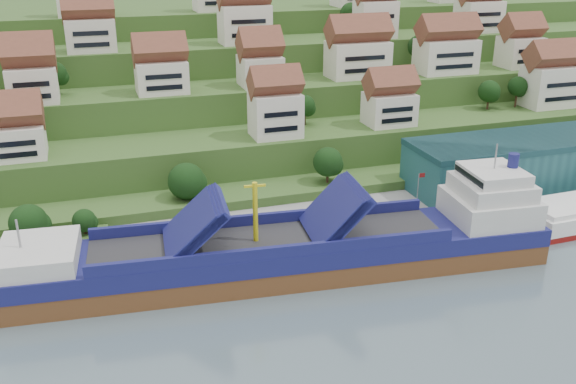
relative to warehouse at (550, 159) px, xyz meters
name	(u,v)px	position (x,y,z in m)	size (l,w,h in m)	color
ground	(345,265)	(-52.00, -17.00, -7.20)	(300.00, 300.00, 0.00)	slate
quay	(412,209)	(-32.00, -2.00, -6.10)	(180.00, 14.00, 2.20)	gray
hillside	(211,76)	(-52.00, 86.55, 3.46)	(260.00, 128.00, 31.00)	#2D4C1E
hillside_village	(247,48)	(-51.36, 45.53, 17.94)	(156.82, 61.91, 28.95)	white
hillside_trees	(229,102)	(-59.98, 28.29, 9.64)	(141.06, 62.86, 31.57)	#153712
warehouse	(550,159)	(0.00, 0.00, 0.00)	(60.00, 15.00, 10.00)	#21555A
flagpole	(418,191)	(-33.89, -7.00, -0.32)	(1.28, 0.16, 8.00)	gray
cargo_ship	(298,252)	(-59.90, -16.77, -3.69)	(84.90, 20.73, 18.72)	brown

